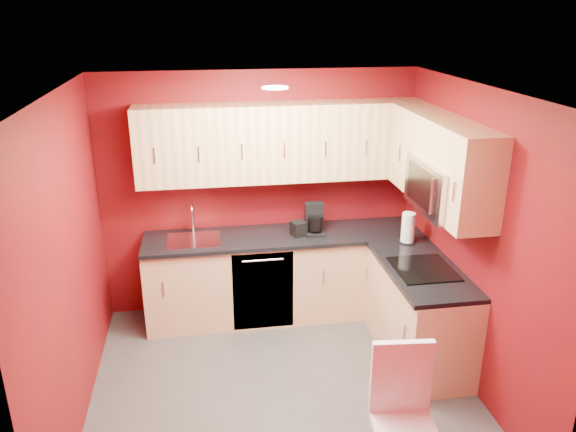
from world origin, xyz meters
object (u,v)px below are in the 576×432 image
object	(u,v)px
microwave	(444,187)
paper_towel	(408,228)
sink	(193,236)
napkin_holder	(298,229)
dining_chair	(406,425)
coffee_maker	(315,219)

from	to	relation	value
microwave	paper_towel	world-z (taller)	microwave
sink	microwave	bearing A→B (deg)	-25.60
napkin_holder	microwave	bearing A→B (deg)	-41.83
napkin_holder	dining_chair	world-z (taller)	napkin_holder
coffee_maker	napkin_holder	distance (m)	0.19
microwave	coffee_maker	size ratio (longest dim) A/B	2.46
dining_chair	coffee_maker	bearing A→B (deg)	98.77
sink	dining_chair	size ratio (longest dim) A/B	0.51
coffee_maker	paper_towel	xyz separation A→B (m)	(0.84, -0.36, -0.00)
microwave	dining_chair	distance (m)	1.96
dining_chair	paper_towel	bearing A→B (deg)	75.94
sink	paper_towel	xyz separation A→B (m)	(2.05, -0.40, 0.12)
microwave	napkin_holder	distance (m)	1.57
paper_towel	sink	bearing A→B (deg)	168.90
napkin_holder	paper_towel	distance (m)	1.07
dining_chair	napkin_holder	bearing A→B (deg)	102.88
napkin_holder	dining_chair	xyz separation A→B (m)	(0.29, -2.34, -0.47)
sink	coffee_maker	distance (m)	1.22
microwave	dining_chair	xyz separation A→B (m)	(-0.76, -1.40, -1.15)
paper_towel	microwave	bearing A→B (deg)	-86.24
coffee_maker	dining_chair	xyz separation A→B (m)	(0.13, -2.36, -0.55)
coffee_maker	paper_towel	world-z (taller)	coffee_maker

